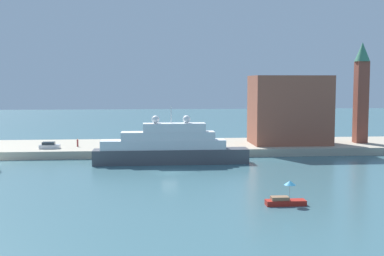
{
  "coord_description": "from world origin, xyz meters",
  "views": [
    {
      "loc": [
        -3.33,
        -82.45,
        15.02
      ],
      "look_at": [
        4.27,
        6.0,
        6.91
      ],
      "focal_mm": 46.77,
      "sensor_mm": 36.0,
      "label": 1
    }
  ],
  "objects_px": {
    "bell_tower": "(361,88)",
    "mooring_bollard": "(182,148)",
    "parked_car": "(49,146)",
    "large_yacht": "(169,148)",
    "person_figure": "(78,143)",
    "harbor_building": "(289,110)",
    "small_motorboat": "(285,199)"
  },
  "relations": [
    {
      "from": "harbor_building",
      "to": "parked_car",
      "type": "bearing_deg",
      "value": -175.53
    },
    {
      "from": "small_motorboat",
      "to": "harbor_building",
      "type": "bearing_deg",
      "value": 73.69
    },
    {
      "from": "large_yacht",
      "to": "mooring_bollard",
      "type": "xyz_separation_m",
      "value": [
        2.91,
        7.96,
        -1.12
      ]
    },
    {
      "from": "small_motorboat",
      "to": "person_figure",
      "type": "xyz_separation_m",
      "value": [
        -31.59,
        46.66,
        1.58
      ]
    },
    {
      "from": "bell_tower",
      "to": "mooring_bollard",
      "type": "height_order",
      "value": "bell_tower"
    },
    {
      "from": "parked_car",
      "to": "mooring_bollard",
      "type": "distance_m",
      "value": 27.08
    },
    {
      "from": "large_yacht",
      "to": "person_figure",
      "type": "bearing_deg",
      "value": 143.33
    },
    {
      "from": "bell_tower",
      "to": "mooring_bollard",
      "type": "xyz_separation_m",
      "value": [
        -40.39,
        -7.66,
        -11.87
      ]
    },
    {
      "from": "harbor_building",
      "to": "small_motorboat",
      "type": "bearing_deg",
      "value": -106.31
    },
    {
      "from": "large_yacht",
      "to": "person_figure",
      "type": "relative_size",
      "value": 16.79
    },
    {
      "from": "large_yacht",
      "to": "small_motorboat",
      "type": "xyz_separation_m",
      "value": [
        12.93,
        -32.76,
        -2.21
      ]
    },
    {
      "from": "large_yacht",
      "to": "small_motorboat",
      "type": "bearing_deg",
      "value": -68.46
    },
    {
      "from": "large_yacht",
      "to": "harbor_building",
      "type": "height_order",
      "value": "harbor_building"
    },
    {
      "from": "person_figure",
      "to": "mooring_bollard",
      "type": "height_order",
      "value": "person_figure"
    },
    {
      "from": "large_yacht",
      "to": "bell_tower",
      "type": "bearing_deg",
      "value": 19.84
    },
    {
      "from": "parked_car",
      "to": "large_yacht",
      "type": "bearing_deg",
      "value": -25.28
    },
    {
      "from": "harbor_building",
      "to": "person_figure",
      "type": "bearing_deg",
      "value": -178.23
    },
    {
      "from": "large_yacht",
      "to": "harbor_building",
      "type": "xyz_separation_m",
      "value": [
        27.0,
        15.3,
        6.04
      ]
    },
    {
      "from": "large_yacht",
      "to": "small_motorboat",
      "type": "distance_m",
      "value": 35.29
    },
    {
      "from": "harbor_building",
      "to": "person_figure",
      "type": "xyz_separation_m",
      "value": [
        -45.65,
        -1.41,
        -6.67
      ]
    },
    {
      "from": "large_yacht",
      "to": "mooring_bollard",
      "type": "bearing_deg",
      "value": 69.94
    },
    {
      "from": "harbor_building",
      "to": "parked_car",
      "type": "relative_size",
      "value": 4.1
    },
    {
      "from": "large_yacht",
      "to": "person_figure",
      "type": "height_order",
      "value": "large_yacht"
    },
    {
      "from": "small_motorboat",
      "to": "bell_tower",
      "type": "bearing_deg",
      "value": 57.89
    },
    {
      "from": "small_motorboat",
      "to": "harbor_building",
      "type": "relative_size",
      "value": 0.3
    },
    {
      "from": "large_yacht",
      "to": "harbor_building",
      "type": "relative_size",
      "value": 1.72
    },
    {
      "from": "bell_tower",
      "to": "parked_car",
      "type": "height_order",
      "value": "bell_tower"
    },
    {
      "from": "person_figure",
      "to": "parked_car",
      "type": "bearing_deg",
      "value": -154.12
    },
    {
      "from": "harbor_building",
      "to": "bell_tower",
      "type": "bearing_deg",
      "value": 1.12
    },
    {
      "from": "large_yacht",
      "to": "bell_tower",
      "type": "xyz_separation_m",
      "value": [
        43.3,
        15.62,
        10.75
      ]
    },
    {
      "from": "bell_tower",
      "to": "mooring_bollard",
      "type": "bearing_deg",
      "value": -169.26
    },
    {
      "from": "person_figure",
      "to": "mooring_bollard",
      "type": "distance_m",
      "value": 22.37
    }
  ]
}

